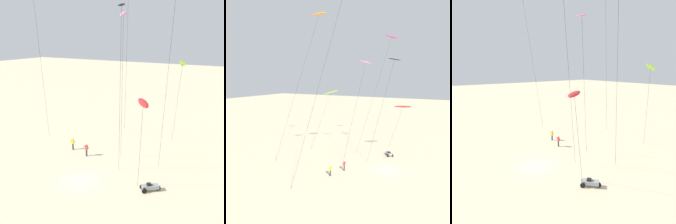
{
  "view_description": "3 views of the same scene",
  "coord_description": "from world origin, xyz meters",
  "views": [
    {
      "loc": [
        19.04,
        -24.3,
        15.43
      ],
      "look_at": [
        0.09,
        6.45,
        6.27
      ],
      "focal_mm": 49.96,
      "sensor_mm": 36.0,
      "label": 1
    },
    {
      "loc": [
        -38.88,
        -11.55,
        15.24
      ],
      "look_at": [
        -2.26,
        7.8,
        9.25
      ],
      "focal_mm": 41.21,
      "sensor_mm": 36.0,
      "label": 2
    },
    {
      "loc": [
        21.12,
        -12.17,
        11.78
      ],
      "look_at": [
        -1.67,
        5.66,
        5.68
      ],
      "focal_mm": 34.29,
      "sensor_mm": 36.0,
      "label": 3
    }
  ],
  "objects": [
    {
      "name": "kite_flyer_nearest",
      "position": [
        -6.45,
        6.91,
        0.89
      ],
      "size": [
        0.56,
        0.53,
        1.67
      ],
      "color": "#33333D",
      "rests_on": "ground"
    },
    {
      "name": "kite_lime",
      "position": [
        5.94,
        13.86,
        11.68
      ],
      "size": [
        2.96,
        5.13,
        12.37
      ],
      "color": "#8CD833",
      "rests_on": "ground"
    },
    {
      "name": "beach_buggy",
      "position": [
        7.34,
        1.93,
        0.43
      ],
      "size": [
        1.96,
        1.84,
        0.82
      ],
      "color": "gray",
      "rests_on": "ground"
    },
    {
      "name": "kite_red",
      "position": [
        7.49,
        -0.39,
        9.52
      ],
      "size": [
        2.98,
        4.25,
        9.78
      ],
      "color": "red",
      "rests_on": "ground"
    },
    {
      "name": "kite_black",
      "position": [
        4.58,
        0.74,
        17.44
      ],
      "size": [
        3.05,
        4.86,
        18.14
      ],
      "color": "black",
      "rests_on": "ground"
    },
    {
      "name": "ground_plane",
      "position": [
        0.0,
        0.0,
        0.0
      ],
      "size": [
        260.0,
        260.0,
        0.0
      ],
      "primitive_type": "plane",
      "color": "beige"
    },
    {
      "name": "kite_flyer_middle",
      "position": [
        -3.51,
        6.02,
        0.89
      ],
      "size": [
        0.54,
        0.51,
        1.67
      ],
      "color": "#33333D",
      "rests_on": "ground"
    },
    {
      "name": "kite_pink",
      "position": [
        2.34,
        5.06,
        16.93
      ],
      "size": [
        2.54,
        4.27,
        17.79
      ],
      "color": "pink",
      "rests_on": "ground"
    }
  ]
}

